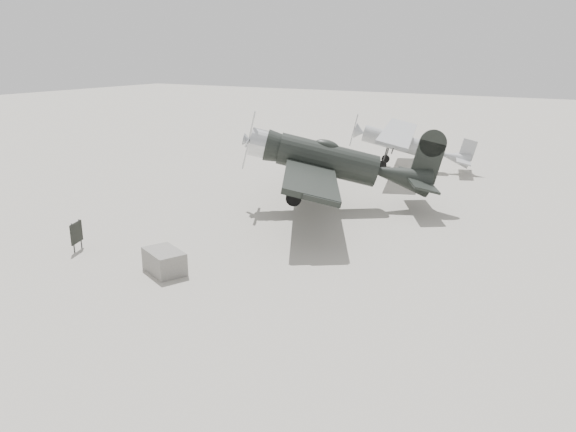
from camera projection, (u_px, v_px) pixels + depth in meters
name	position (u px, v px, depth m)	size (l,w,h in m)	color
ground	(288.00, 273.00, 18.91)	(160.00, 160.00, 0.00)	#9E9B8C
lowwing_monoplane	(337.00, 163.00, 26.15)	(10.01, 12.23, 4.13)	black
highwing_monoplane	(407.00, 141.00, 34.48)	(7.49, 10.45, 2.96)	#A7AAAC
equipment_block	(164.00, 261.00, 18.92)	(1.56, 0.97, 0.78)	slate
sign_board	(76.00, 233.00, 20.91)	(0.33, 0.75, 1.13)	#333333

